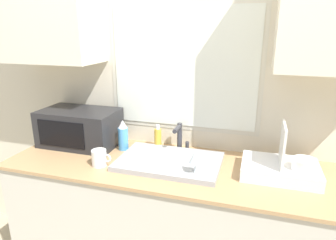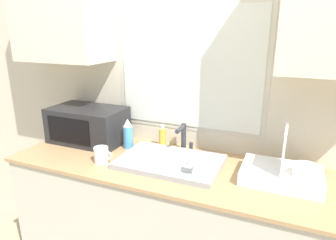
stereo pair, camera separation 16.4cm
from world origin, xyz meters
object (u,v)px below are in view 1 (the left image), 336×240
Objects in this scene: dish_rack at (282,168)px; wine_glass at (195,158)px; mug_near_sink at (99,158)px; microwave at (80,127)px; faucet at (180,135)px; soap_bottle at (158,138)px; spray_bottle at (123,135)px.

dish_rack is 0.47m from wine_glass.
mug_near_sink is at bearing -170.44° from dish_rack.
faucet is at bearing 7.60° from microwave.
mug_near_sink is 0.75× the size of wine_glass.
wine_glass is (-0.44, -0.16, 0.07)m from dish_rack.
wine_glass is at bearing -46.65° from soap_bottle.
mug_near_sink is (-1.00, -0.17, -0.00)m from dish_rack.
faucet is 0.16m from soap_bottle.
mug_near_sink is (0.29, -0.26, -0.07)m from microwave.
dish_rack is at bearing -4.00° from microwave.
spray_bottle is 1.27× the size of wine_glass.
dish_rack is 0.98m from spray_bottle.
wine_glass is (0.17, -0.34, 0.01)m from faucet.
soap_bottle is 0.47m from wine_glass.
soap_bottle is (0.52, 0.09, -0.05)m from microwave.
soap_bottle is at bearing 10.21° from microwave.
faucet is 0.68m from microwave.
microwave is 3.19× the size of soap_bottle.
microwave is at bearing 163.68° from wine_glass.
mug_near_sink is (-0.24, -0.35, -0.02)m from soap_bottle.
microwave is 2.54× the size of spray_bottle.
wine_glass is (0.85, -0.25, -0.00)m from microwave.
faucet is 0.35× the size of microwave.
faucet is 0.90× the size of spray_bottle.
mug_near_sink is at bearing -123.71° from soap_bottle.
dish_rack is 0.79m from soap_bottle.
mug_near_sink is (-0.39, -0.35, -0.06)m from faucet.
spray_bottle is at bearing -155.98° from soap_bottle.
wine_glass is at bearing -16.32° from microwave.
spray_bottle reaches higher than wine_glass.
spray_bottle is (-0.36, -0.09, -0.01)m from faucet.
faucet is 1.13× the size of soap_bottle.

